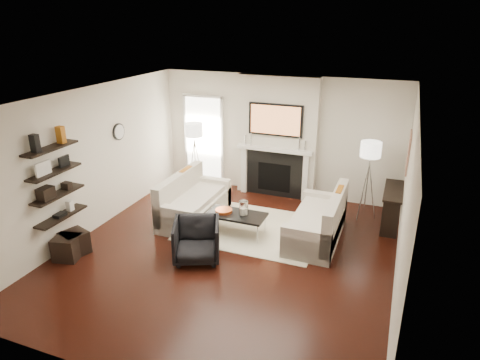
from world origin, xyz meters
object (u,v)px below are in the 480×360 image
(loveseat_left_base, at_px, (195,209))
(ottoman_near, at_px, (75,243))
(lamp_right_shade, at_px, (371,149))
(loveseat_right_base, at_px, (316,229))
(armchair, at_px, (197,239))
(lamp_left_shade, at_px, (194,130))
(coffee_table, at_px, (236,215))

(loveseat_left_base, bearing_deg, ottoman_near, -124.13)
(ottoman_near, bearing_deg, lamp_right_shade, 36.05)
(loveseat_right_base, distance_m, ottoman_near, 4.29)
(armchair, relative_size, ottoman_near, 1.92)
(loveseat_right_base, relative_size, ottoman_near, 4.50)
(lamp_right_shade, bearing_deg, armchair, -132.40)
(lamp_left_shade, height_order, lamp_right_shade, same)
(ottoman_near, bearing_deg, loveseat_left_base, 55.87)
(loveseat_right_base, xyz_separation_m, coffee_table, (-1.43, -0.36, 0.19))
(loveseat_left_base, distance_m, lamp_right_shade, 3.67)
(loveseat_left_base, bearing_deg, loveseat_right_base, 1.07)
(lamp_left_shade, relative_size, ottoman_near, 1.00)
(ottoman_near, bearing_deg, coffee_table, 35.05)
(loveseat_right_base, xyz_separation_m, lamp_right_shade, (0.73, 1.28, 1.24))
(lamp_right_shade, bearing_deg, loveseat_left_base, -157.43)
(armchair, bearing_deg, coffee_table, 51.12)
(coffee_table, height_order, ottoman_near, coffee_table)
(ottoman_near, bearing_deg, lamp_left_shade, 79.72)
(loveseat_left_base, distance_m, lamp_left_shade, 2.04)
(lamp_right_shade, bearing_deg, lamp_left_shade, 178.09)
(coffee_table, distance_m, lamp_right_shade, 2.91)
(loveseat_right_base, bearing_deg, ottoman_near, -152.03)
(coffee_table, relative_size, lamp_left_shade, 2.75)
(loveseat_left_base, relative_size, lamp_right_shade, 4.50)
(loveseat_right_base, height_order, coffee_table, same)
(loveseat_left_base, height_order, lamp_right_shade, lamp_right_shade)
(loveseat_left_base, distance_m, armchair, 1.56)
(lamp_left_shade, bearing_deg, ottoman_near, -100.28)
(loveseat_right_base, xyz_separation_m, armchair, (-1.73, -1.41, 0.17))
(loveseat_right_base, bearing_deg, loveseat_left_base, -178.93)
(coffee_table, relative_size, armchair, 1.43)
(lamp_right_shade, xyz_separation_m, ottoman_near, (-4.52, -3.29, -1.25))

